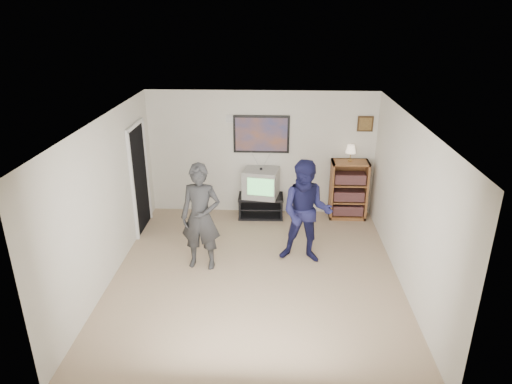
# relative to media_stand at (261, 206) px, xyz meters

# --- Properties ---
(room_shell) EXTENTS (4.51, 5.00, 2.51)m
(room_shell) POSITION_rel_media_stand_xyz_m (-0.00, -1.88, 1.03)
(room_shell) COLOR #91775C
(room_shell) RESTS_ON ground
(media_stand) EXTENTS (0.90, 0.52, 0.45)m
(media_stand) POSITION_rel_media_stand_xyz_m (0.00, 0.00, 0.00)
(media_stand) COLOR black
(media_stand) RESTS_ON room_shell
(crt_television) EXTENTS (0.75, 0.66, 0.56)m
(crt_television) POSITION_rel_media_stand_xyz_m (0.00, 0.00, 0.50)
(crt_television) COLOR #989893
(crt_television) RESTS_ON media_stand
(bookshelf) EXTENTS (0.72, 0.41, 1.18)m
(bookshelf) POSITION_rel_media_stand_xyz_m (1.74, 0.05, 0.37)
(bookshelf) COLOR brown
(bookshelf) RESTS_ON room_shell
(table_lamp) EXTENTS (0.20, 0.20, 0.32)m
(table_lamp) POSITION_rel_media_stand_xyz_m (1.73, 0.09, 1.12)
(table_lamp) COLOR #FFE3C1
(table_lamp) RESTS_ON bookshelf
(person_tall) EXTENTS (0.68, 0.49, 1.76)m
(person_tall) POSITION_rel_media_stand_xyz_m (-0.88, -1.96, 0.66)
(person_tall) COLOR #292A2B
(person_tall) RESTS_ON room_shell
(person_short) EXTENTS (0.94, 0.78, 1.75)m
(person_short) POSITION_rel_media_stand_xyz_m (0.79, -1.70, 0.65)
(person_short) COLOR #16173F
(person_short) RESTS_ON room_shell
(controller_left) EXTENTS (0.08, 0.13, 0.04)m
(controller_left) POSITION_rel_media_stand_xyz_m (-0.94, -1.79, 0.88)
(controller_left) COLOR white
(controller_left) RESTS_ON person_tall
(controller_right) EXTENTS (0.08, 0.12, 0.03)m
(controller_right) POSITION_rel_media_stand_xyz_m (0.82, -1.44, 0.90)
(controller_right) COLOR white
(controller_right) RESTS_ON person_short
(poster) EXTENTS (1.10, 0.03, 0.75)m
(poster) POSITION_rel_media_stand_xyz_m (-0.00, 0.25, 1.43)
(poster) COLOR black
(poster) RESTS_ON room_shell
(air_vent) EXTENTS (0.28, 0.02, 0.14)m
(air_vent) POSITION_rel_media_stand_xyz_m (-0.55, 0.25, 1.73)
(air_vent) COLOR white
(air_vent) RESTS_ON room_shell
(small_picture) EXTENTS (0.30, 0.03, 0.30)m
(small_picture) POSITION_rel_media_stand_xyz_m (2.00, 0.25, 1.66)
(small_picture) COLOR black
(small_picture) RESTS_ON room_shell
(doorway) EXTENTS (0.03, 0.85, 2.00)m
(doorway) POSITION_rel_media_stand_xyz_m (-2.24, -0.63, 0.78)
(doorway) COLOR black
(doorway) RESTS_ON room_shell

